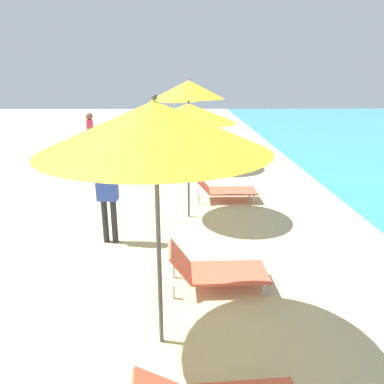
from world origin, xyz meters
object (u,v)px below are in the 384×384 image
(lounger_fourth_shoreside, at_px, (214,269))
(person_walking_near, at_px, (107,190))
(lounger_fifth_shoreside, at_px, (223,189))
(umbrella_farthest, at_px, (174,96))
(umbrella_fourth, at_px, (155,127))
(umbrella_fifth, at_px, (188,113))
(umbrella_sixth, at_px, (189,90))
(person_walking_mid, at_px, (91,133))
(lounger_farthest_shoreside, at_px, (187,136))
(lounger_sixth_shoreside, at_px, (211,150))

(lounger_fourth_shoreside, distance_m, person_walking_near, 2.50)
(lounger_fifth_shoreside, xyz_separation_m, umbrella_farthest, (-1.43, 7.47, 1.84))
(umbrella_fourth, xyz_separation_m, lounger_fifth_shoreside, (1.22, 5.00, -2.19))
(lounger_fourth_shoreside, distance_m, umbrella_fifth, 3.44)
(umbrella_fourth, relative_size, umbrella_fifth, 1.12)
(umbrella_farthest, distance_m, person_walking_near, 9.89)
(umbrella_sixth, height_order, person_walking_mid, umbrella_sixth)
(umbrella_fifth, height_order, person_walking_mid, umbrella_fifth)
(lounger_fifth_shoreside, bearing_deg, lounger_farthest_shoreside, 95.54)
(lounger_sixth_shoreside, height_order, person_walking_mid, person_walking_mid)
(lounger_farthest_shoreside, bearing_deg, umbrella_farthest, -124.28)
(lounger_farthest_shoreside, bearing_deg, lounger_sixth_shoreside, -81.36)
(umbrella_fourth, relative_size, lounger_fourth_shoreside, 1.94)
(lounger_fifth_shoreside, bearing_deg, umbrella_farthest, 100.56)
(person_walking_near, bearing_deg, umbrella_fourth, -154.15)
(umbrella_fifth, height_order, person_walking_near, umbrella_fifth)
(lounger_fifth_shoreside, bearing_deg, person_walking_mid, 136.42)
(umbrella_fifth, xyz_separation_m, lounger_farthest_shoreside, (0.01, 9.52, -1.98))
(umbrella_farthest, distance_m, person_walking_mid, 4.60)
(lounger_fourth_shoreside, xyz_separation_m, lounger_fifth_shoreside, (0.52, 3.85, 0.03))
(umbrella_fourth, relative_size, person_walking_mid, 1.57)
(lounger_fourth_shoreside, bearing_deg, lounger_sixth_shoreside, 84.69)
(person_walking_near, bearing_deg, person_walking_mid, 19.82)
(umbrella_sixth, bearing_deg, person_walking_near, -104.41)
(lounger_sixth_shoreside, relative_size, umbrella_farthest, 0.62)
(person_walking_near, distance_m, person_walking_mid, 6.56)
(lounger_sixth_shoreside, relative_size, person_walking_near, 0.89)
(umbrella_fifth, xyz_separation_m, person_walking_near, (-1.47, -1.26, -1.23))
(umbrella_fifth, height_order, lounger_farthest_shoreside, umbrella_fifth)
(lounger_fourth_shoreside, height_order, lounger_fifth_shoreside, lounger_fifth_shoreside)
(umbrella_fourth, bearing_deg, person_walking_near, 112.63)
(lounger_fifth_shoreside, bearing_deg, umbrella_fifth, -129.59)
(umbrella_fifth, bearing_deg, umbrella_farthest, 93.76)
(umbrella_fourth, relative_size, person_walking_near, 1.66)
(person_walking_mid, bearing_deg, umbrella_sixth, 159.70)
(lounger_fourth_shoreside, height_order, umbrella_sixth, umbrella_sixth)
(lounger_fourth_shoreside, relative_size, lounger_farthest_shoreside, 0.94)
(umbrella_sixth, xyz_separation_m, person_walking_mid, (-3.39, 0.39, -1.46))
(lounger_fifth_shoreside, distance_m, person_walking_near, 3.37)
(umbrella_sixth, distance_m, person_walking_near, 6.28)
(umbrella_sixth, distance_m, umbrella_farthest, 3.96)
(person_walking_mid, bearing_deg, lounger_fourth_shoreside, 101.50)
(umbrella_fourth, xyz_separation_m, person_walking_mid, (-2.99, 8.97, -1.41))
(umbrella_fifth, height_order, umbrella_sixth, umbrella_sixth)
(lounger_fifth_shoreside, distance_m, lounger_farthest_shoreside, 8.51)
(umbrella_fifth, height_order, lounger_sixth_shoreside, umbrella_fifth)
(lounger_fourth_shoreside, relative_size, lounger_sixth_shoreside, 0.96)
(umbrella_fourth, distance_m, umbrella_fifth, 3.97)
(person_walking_mid, bearing_deg, umbrella_fifth, 109.87)
(lounger_fifth_shoreside, distance_m, umbrella_farthest, 7.83)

